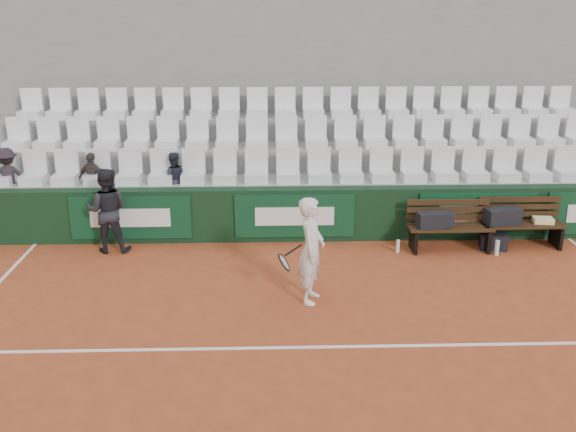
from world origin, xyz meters
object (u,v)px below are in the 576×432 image
object	(u,v)px
water_bottle_far	(497,248)
sports_bag_ground	(493,242)
bench_right	(521,235)
spectator_a	(5,154)
ball_kid	(107,210)
tennis_player	(311,250)
sports_bag_right	(503,216)
spectator_b	(91,156)
bench_left	(449,238)
spectator_c	(172,156)
sports_bag_left	(435,220)
water_bottle_near	(398,246)

from	to	relation	value
water_bottle_far	sports_bag_ground	bearing A→B (deg)	82.33
bench_right	spectator_a	world-z (taller)	spectator_a
bench_right	sports_bag_ground	xyz separation A→B (m)	(-0.53, -0.10, -0.08)
sports_bag_ground	ball_kid	size ratio (longest dim) A/B	0.30
tennis_player	ball_kid	world-z (taller)	tennis_player
sports_bag_right	spectator_b	distance (m)	7.67
sports_bag_right	ball_kid	bearing A→B (deg)	179.73
bench_left	spectator_b	xyz separation A→B (m)	(-6.57, 1.14, 1.29)
spectator_c	bench_left	bearing A→B (deg)	158.32
bench_right	sports_bag_right	size ratio (longest dim) A/B	2.44
bench_left	tennis_player	bearing A→B (deg)	-143.10
sports_bag_ground	spectator_a	size ratio (longest dim) A/B	0.41
sports_bag_ground	spectator_c	size ratio (longest dim) A/B	0.45
sports_bag_left	ball_kid	bearing A→B (deg)	178.43
bench_right	water_bottle_near	xyz separation A→B (m)	(-2.30, -0.22, -0.11)
bench_left	bench_right	xyz separation A→B (m)	(1.35, 0.13, 0.00)
sports_bag_left	water_bottle_near	xyz separation A→B (m)	(-0.65, -0.08, -0.47)
bench_right	spectator_b	bearing A→B (deg)	172.74
spectator_a	ball_kid	bearing A→B (deg)	134.06
sports_bag_left	ball_kid	size ratio (longest dim) A/B	0.41
sports_bag_ground	spectator_b	world-z (taller)	spectator_b
spectator_c	bench_right	bearing A→B (deg)	162.06
bench_left	ball_kid	world-z (taller)	ball_kid
sports_bag_right	water_bottle_near	xyz separation A→B (m)	(-1.92, -0.21, -0.47)
sports_bag_right	water_bottle_far	world-z (taller)	sports_bag_right
sports_bag_right	spectator_b	bearing A→B (deg)	172.27
sports_bag_ground	spectator_a	distance (m)	9.15
bench_right	sports_bag_left	bearing A→B (deg)	-175.15
water_bottle_near	spectator_b	world-z (taller)	spectator_b
bench_right	sports_bag_right	bearing A→B (deg)	-177.97
bench_left	sports_bag_left	xyz separation A→B (m)	(-0.29, -0.01, 0.36)
bench_right	sports_bag_ground	size ratio (longest dim) A/B	3.24
bench_left	sports_bag_ground	size ratio (longest dim) A/B	3.24
sports_bag_left	spectator_c	size ratio (longest dim) A/B	0.61
sports_bag_ground	spectator_c	distance (m)	6.13
tennis_player	spectator_a	size ratio (longest dim) A/B	1.43
sports_bag_left	water_bottle_near	bearing A→B (deg)	-172.63
sports_bag_left	water_bottle_far	xyz separation A→B (m)	(1.07, -0.27, -0.45)
sports_bag_right	spectator_c	size ratio (longest dim) A/B	0.60
tennis_player	sports_bag_ground	bearing A→B (deg)	30.09
bench_left	spectator_c	size ratio (longest dim) A/B	1.46
sports_bag_right	sports_bag_ground	bearing A→B (deg)	-149.52
spectator_a	bench_left	bearing A→B (deg)	151.85
sports_bag_left	tennis_player	world-z (taller)	tennis_player
bench_right	tennis_player	size ratio (longest dim) A/B	0.93
sports_bag_right	spectator_b	world-z (taller)	spectator_b
water_bottle_far	spectator_a	bearing A→B (deg)	170.97
bench_right	spectator_c	world-z (taller)	spectator_c
sports_bag_left	spectator_a	size ratio (longest dim) A/B	0.56
water_bottle_near	tennis_player	distance (m)	2.61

